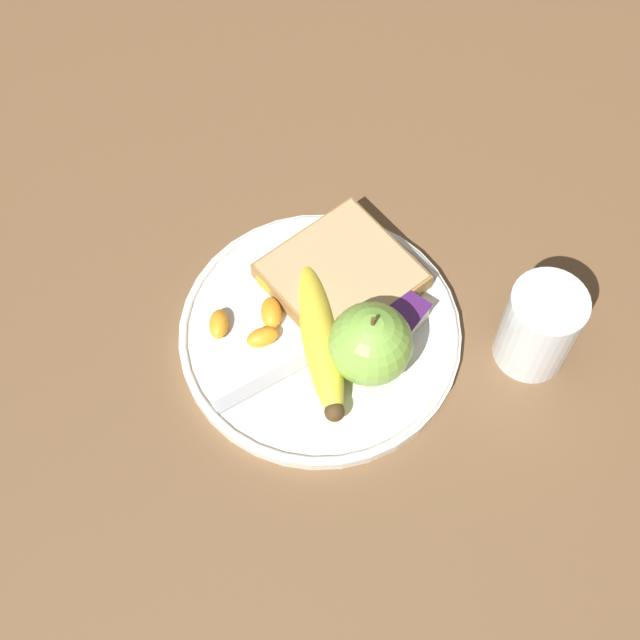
{
  "coord_description": "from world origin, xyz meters",
  "views": [
    {
      "loc": [
        0.3,
        0.23,
        0.72
      ],
      "look_at": [
        0.0,
        0.0,
        0.03
      ],
      "focal_mm": 50.0,
      "sensor_mm": 36.0,
      "label": 1
    }
  ],
  "objects": [
    {
      "name": "orange_segment_3",
      "position": [
        0.04,
        -0.03,
        0.02
      ],
      "size": [
        0.03,
        0.03,
        0.02
      ],
      "color": "orange",
      "rests_on": "plate"
    },
    {
      "name": "apple",
      "position": [
        0.0,
        0.05,
        0.05
      ],
      "size": [
        0.07,
        0.07,
        0.08
      ],
      "color": "#84BC47",
      "rests_on": "plate"
    },
    {
      "name": "orange_segment_1",
      "position": [
        0.02,
        -0.04,
        0.02
      ],
      "size": [
        0.04,
        0.03,
        0.02
      ],
      "color": "orange",
      "rests_on": "plate"
    },
    {
      "name": "juice_glass",
      "position": [
        -0.1,
        0.16,
        0.04
      ],
      "size": [
        0.07,
        0.07,
        0.09
      ],
      "color": "silver",
      "rests_on": "ground_plane"
    },
    {
      "name": "orange_segment_4",
      "position": [
        0.05,
        -0.07,
        0.02
      ],
      "size": [
        0.03,
        0.03,
        0.02
      ],
      "color": "orange",
      "rests_on": "plate"
    },
    {
      "name": "bread_slice",
      "position": [
        -0.05,
        -0.01,
        0.02
      ],
      "size": [
        0.15,
        0.14,
        0.02
      ],
      "color": "olive",
      "rests_on": "plate"
    },
    {
      "name": "orange_segment_2",
      "position": [
        -0.01,
        -0.02,
        0.02
      ],
      "size": [
        0.03,
        0.03,
        0.01
      ],
      "color": "orange",
      "rests_on": "plate"
    },
    {
      "name": "banana",
      "position": [
        0.01,
        0.01,
        0.03
      ],
      "size": [
        0.13,
        0.13,
        0.03
      ],
      "color": "yellow",
      "rests_on": "plate"
    },
    {
      "name": "plate",
      "position": [
        0.0,
        0.0,
        0.01
      ],
      "size": [
        0.26,
        0.26,
        0.01
      ],
      "color": "silver",
      "rests_on": "ground_plane"
    },
    {
      "name": "ground_plane",
      "position": [
        0.0,
        0.0,
        0.0
      ],
      "size": [
        3.0,
        3.0,
        0.0
      ],
      "primitive_type": "plane",
      "color": "brown"
    },
    {
      "name": "jam_packet",
      "position": [
        -0.05,
        0.05,
        0.02
      ],
      "size": [
        0.05,
        0.04,
        0.02
      ],
      "color": "silver",
      "rests_on": "plate"
    },
    {
      "name": "orange_segment_0",
      "position": [
        -0.01,
        -0.07,
        0.02
      ],
      "size": [
        0.03,
        0.04,
        0.02
      ],
      "color": "orange",
      "rests_on": "plate"
    },
    {
      "name": "fork",
      "position": [
        0.01,
        0.02,
        0.01
      ],
      "size": [
        0.19,
        0.09,
        0.0
      ],
      "rotation": [
        0.0,
        0.0,
        9.04
      ],
      "color": "#B2B2B7",
      "rests_on": "plate"
    }
  ]
}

